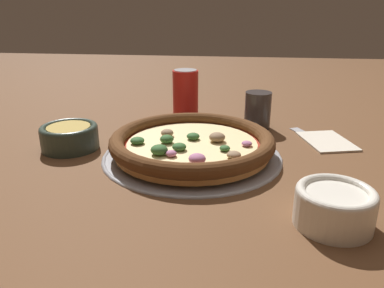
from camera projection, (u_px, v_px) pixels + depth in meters
The scene contains 9 objects.
ground_plane at pixel (192, 156), 0.73m from camera, with size 3.00×3.00×0.00m, color brown.
pizza_tray at pixel (192, 154), 0.73m from camera, with size 0.35×0.35×0.01m.
pizza at pixel (192, 143), 0.72m from camera, with size 0.32×0.32×0.04m.
bowl_near at pixel (69, 136), 0.76m from camera, with size 0.12×0.12×0.05m.
bowl_far at pixel (334, 206), 0.50m from camera, with size 0.10×0.10×0.05m.
drinking_cup at pixel (258, 110), 0.89m from camera, with size 0.06×0.06×0.09m.
napkin at pixel (327, 140), 0.81m from camera, with size 0.15×0.12×0.01m.
fork at pixel (312, 137), 0.83m from camera, with size 0.15×0.09×0.00m.
beverage_can at pixel (186, 94), 0.97m from camera, with size 0.07×0.07×0.12m.
Camera 1 is at (0.67, 0.09, 0.28)m, focal length 35.00 mm.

